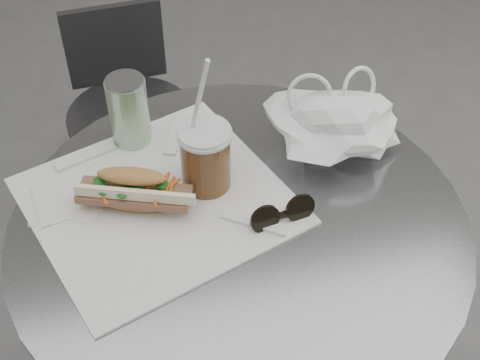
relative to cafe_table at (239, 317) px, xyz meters
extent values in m
cylinder|color=slate|center=(0.00, 0.00, -0.10)|extent=(0.08, 0.08, 0.71)
cylinder|color=slate|center=(0.00, 0.00, 0.26)|extent=(0.76, 0.76, 0.02)
cylinder|color=#303033|center=(-0.13, 0.74, -0.46)|extent=(0.31, 0.31, 0.02)
cylinder|color=#303033|center=(-0.13, 0.74, -0.26)|extent=(0.05, 0.05, 0.41)
cylinder|color=#303033|center=(-0.13, 0.74, -0.06)|extent=(0.34, 0.34, 0.02)
cube|color=#303033|center=(-0.14, 0.90, 0.07)|extent=(0.27, 0.04, 0.24)
cube|color=white|center=(-0.12, 0.08, 0.28)|extent=(0.51, 0.49, 0.00)
ellipsoid|color=#B87845|center=(-0.16, 0.07, 0.29)|extent=(0.24, 0.15, 0.02)
cube|color=brown|center=(-0.16, 0.07, 0.31)|extent=(0.19, 0.12, 0.01)
ellipsoid|color=#B87845|center=(-0.16, 0.08, 0.34)|extent=(0.24, 0.16, 0.04)
cylinder|color=brown|center=(-0.03, 0.10, 0.33)|extent=(0.08, 0.08, 0.11)
cylinder|color=silver|center=(-0.03, 0.10, 0.39)|extent=(0.09, 0.09, 0.01)
cylinder|color=white|center=(-0.04, 0.10, 0.44)|extent=(0.05, 0.05, 0.21)
cylinder|color=black|center=(0.04, -0.03, 0.30)|extent=(0.05, 0.02, 0.05)
cylinder|color=black|center=(0.10, -0.02, 0.30)|extent=(0.05, 0.02, 0.05)
cube|color=black|center=(0.07, -0.02, 0.29)|extent=(0.02, 0.01, 0.00)
cube|color=white|center=(-0.27, 0.11, 0.28)|extent=(0.13, 0.13, 0.01)
cube|color=white|center=(-0.27, 0.11, 0.28)|extent=(0.12, 0.12, 0.00)
cylinder|color=#66A963|center=(-0.15, 0.24, 0.34)|extent=(0.07, 0.07, 0.13)
cylinder|color=slate|center=(-0.15, 0.24, 0.41)|extent=(0.07, 0.07, 0.00)
camera|label=1|loc=(-0.17, -0.72, 1.09)|focal=50.00mm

